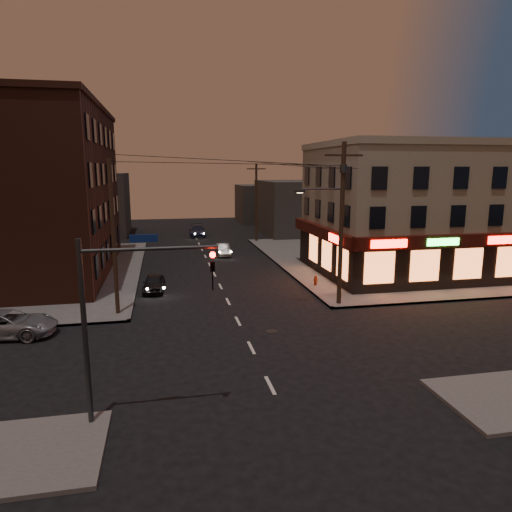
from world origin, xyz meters
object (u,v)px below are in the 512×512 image
object	(u,v)px
sedan_far	(197,231)
fire_hydrant	(315,280)
suv_cross	(7,324)
sedan_near	(154,283)
sedan_mid	(223,250)

from	to	relation	value
sedan_far	fire_hydrant	world-z (taller)	sedan_far
suv_cross	sedan_near	world-z (taller)	suv_cross
sedan_near	sedan_mid	bearing A→B (deg)	66.94
sedan_far	fire_hydrant	distance (m)	28.56
sedan_mid	sedan_far	size ratio (longest dim) A/B	0.73
suv_cross	sedan_near	size ratio (longest dim) A/B	1.39
sedan_far	fire_hydrant	xyz separation A→B (m)	(6.52, -27.81, -0.16)
sedan_mid	sedan_far	world-z (taller)	sedan_far
suv_cross	sedan_mid	size ratio (longest dim) A/B	1.39
sedan_mid	sedan_near	bearing A→B (deg)	-117.18
suv_cross	sedan_near	xyz separation A→B (m)	(7.32, 7.61, -0.08)
suv_cross	sedan_near	distance (m)	10.56
sedan_mid	suv_cross	bearing A→B (deg)	-124.17
sedan_near	sedan_far	world-z (taller)	sedan_far
sedan_near	fire_hydrant	world-z (taller)	sedan_near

